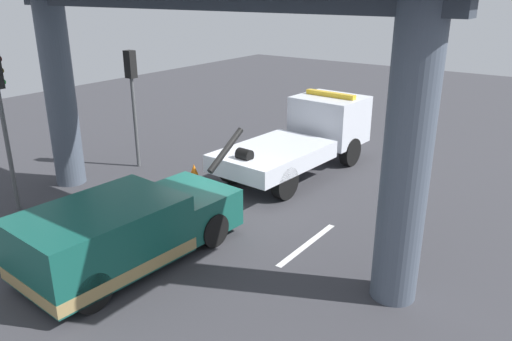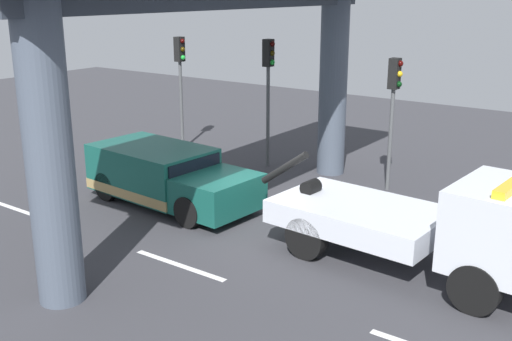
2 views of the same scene
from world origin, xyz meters
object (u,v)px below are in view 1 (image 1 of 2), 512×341
tow_truck_white (307,135)px  traffic_light_far (0,99)px  traffic_cone_orange (194,176)px  traffic_light_mid (132,83)px  towed_van_green (124,232)px

tow_truck_white → traffic_light_far: size_ratio=1.68×
traffic_cone_orange → traffic_light_far: bearing=145.3°
traffic_light_mid → traffic_cone_orange: traffic_light_mid is taller
tow_truck_white → traffic_light_mid: (-3.32, 4.89, 1.74)m
tow_truck_white → traffic_light_mid: size_ratio=1.82×
towed_van_green → traffic_light_mid: size_ratio=1.32×
tow_truck_white → towed_van_green: (-8.02, 0.05, -0.42)m
towed_van_green → traffic_cone_orange: towed_van_green is taller
tow_truck_white → traffic_cone_orange: bearing=151.3°
towed_van_green → traffic_cone_orange: 4.83m
tow_truck_white → traffic_light_mid: traffic_light_mid is taller
towed_van_green → traffic_cone_orange: (4.41, 1.93, -0.42)m
traffic_light_mid → traffic_cone_orange: bearing=-95.7°
traffic_light_mid → traffic_light_far: bearing=180.0°
tow_truck_white → traffic_light_far: bearing=148.0°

